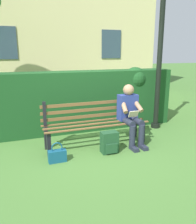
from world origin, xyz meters
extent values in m
plane|color=#477533|center=(0.00, 0.00, 0.00)|extent=(60.00, 60.00, 0.00)
cube|color=black|center=(-0.96, 0.17, 0.22)|extent=(0.07, 0.07, 0.44)
cube|color=black|center=(0.96, 0.17, 0.22)|extent=(0.07, 0.07, 0.44)
cube|color=black|center=(-0.96, -0.17, 0.22)|extent=(0.07, 0.07, 0.44)
cube|color=black|center=(0.96, -0.17, 0.22)|extent=(0.07, 0.07, 0.44)
cube|color=brown|center=(0.00, -0.22, 0.45)|extent=(2.07, 0.06, 0.02)
cube|color=brown|center=(0.00, 0.00, 0.45)|extent=(2.07, 0.06, 0.02)
cube|color=brown|center=(0.00, 0.22, 0.45)|extent=(2.07, 0.06, 0.02)
cube|color=black|center=(-0.96, -0.21, 0.69)|extent=(0.06, 0.06, 0.46)
cube|color=black|center=(0.96, -0.21, 0.69)|extent=(0.06, 0.06, 0.46)
cube|color=brown|center=(0.00, -0.21, 0.56)|extent=(2.07, 0.02, 0.06)
cube|color=brown|center=(0.00, -0.21, 0.69)|extent=(2.07, 0.02, 0.06)
cube|color=brown|center=(0.00, -0.21, 0.82)|extent=(2.07, 0.02, 0.06)
cube|color=navy|center=(-0.69, -0.02, 0.72)|extent=(0.38, 0.22, 0.52)
sphere|color=#A57A5B|center=(-0.69, 0.00, 1.08)|extent=(0.22, 0.22, 0.22)
cylinder|color=#232838|center=(-0.79, 0.19, 0.48)|extent=(0.13, 0.42, 0.13)
cylinder|color=#232838|center=(-0.59, 0.19, 0.48)|extent=(0.13, 0.42, 0.13)
cylinder|color=#232838|center=(-0.79, 0.40, 0.23)|extent=(0.12, 0.12, 0.46)
cylinder|color=#232838|center=(-0.59, 0.40, 0.23)|extent=(0.12, 0.12, 0.46)
cube|color=#232838|center=(-0.79, 0.48, 0.04)|extent=(0.10, 0.24, 0.07)
cube|color=#232838|center=(-0.59, 0.48, 0.04)|extent=(0.10, 0.24, 0.07)
cylinder|color=#A57A5B|center=(-0.84, 0.12, 0.78)|extent=(0.14, 0.32, 0.26)
cylinder|color=#A57A5B|center=(-0.54, 0.12, 0.78)|extent=(0.14, 0.32, 0.26)
cube|color=beige|center=(-0.69, 0.24, 0.64)|extent=(0.20, 0.07, 0.13)
cube|color=#19471E|center=(-0.07, -1.13, 0.69)|extent=(4.46, 0.62, 1.39)
sphere|color=#19471E|center=(-1.41, -1.04, 1.18)|extent=(0.56, 0.56, 0.56)
sphere|color=#19471E|center=(1.05, -1.19, 1.11)|extent=(0.50, 0.50, 0.50)
cube|color=beige|center=(-0.60, -7.25, 3.84)|extent=(8.74, 3.11, 7.68)
cube|color=#334756|center=(-2.78, -5.67, 2.15)|extent=(0.90, 0.04, 1.20)
cube|color=#334756|center=(1.59, -5.67, 2.15)|extent=(0.90, 0.04, 1.20)
cube|color=#1E4728|center=(-0.11, 0.40, 0.20)|extent=(0.31, 0.19, 0.40)
cube|color=#1E4728|center=(-0.11, 0.52, 0.12)|extent=(0.21, 0.04, 0.18)
cylinder|color=#1E4728|center=(-0.20, 0.29, 0.22)|extent=(0.04, 0.04, 0.24)
cylinder|color=#1E4728|center=(-0.02, 0.29, 0.22)|extent=(0.04, 0.04, 0.24)
cube|color=navy|center=(0.87, 0.45, 0.10)|extent=(0.30, 0.13, 0.21)
torus|color=navy|center=(0.87, 0.45, 0.26)|extent=(0.19, 0.02, 0.19)
cylinder|color=black|center=(-1.77, -0.58, 0.05)|extent=(0.21, 0.21, 0.10)
cylinder|color=black|center=(-1.77, -0.58, 1.79)|extent=(0.12, 0.12, 3.58)
camera|label=1|loc=(1.51, 4.12, 1.80)|focal=37.68mm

